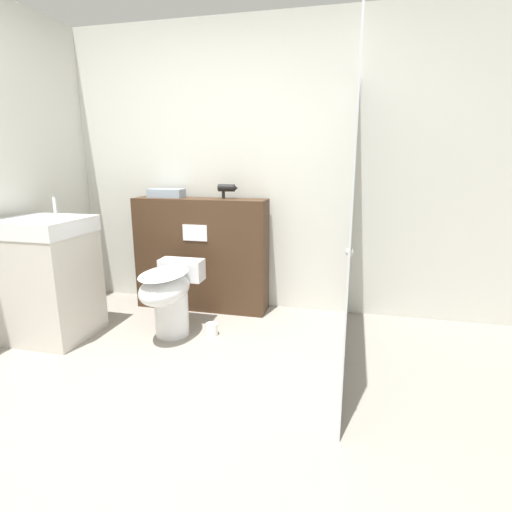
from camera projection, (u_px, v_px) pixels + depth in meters
name	position (u px, v px, depth m)	size (l,w,h in m)	color
ground_plane	(163.00, 424.00, 2.07)	(12.00, 12.00, 0.00)	gray
wall_back	(251.00, 170.00, 3.54)	(8.00, 0.06, 2.50)	silver
partition_panel	(201.00, 254.00, 3.61)	(1.20, 0.28, 1.01)	#3D2819
shower_glass	(351.00, 217.00, 2.54)	(0.04, 1.75, 1.97)	silver
toilet	(169.00, 293.00, 3.05)	(0.36, 0.65, 0.55)	white
sink_vanity	(49.00, 279.00, 3.02)	(0.59, 0.56, 1.06)	beige
hair_drier	(227.00, 188.00, 3.45)	(0.17, 0.06, 0.12)	black
folded_towel	(166.00, 193.00, 3.58)	(0.31, 0.15, 0.08)	#8C9EAD
spare_toilet_roll	(212.00, 329.00, 3.12)	(0.09, 0.09, 0.10)	white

